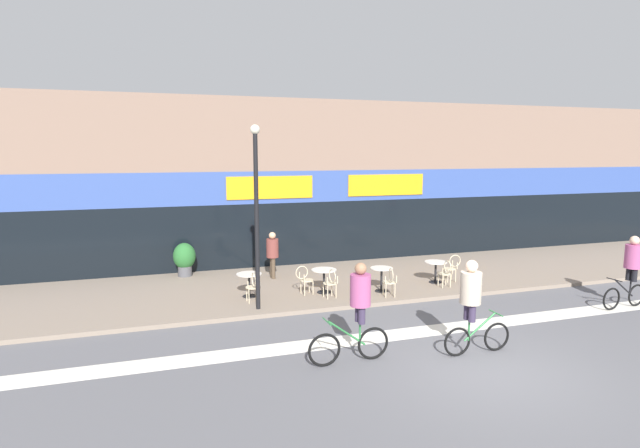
{
  "coord_description": "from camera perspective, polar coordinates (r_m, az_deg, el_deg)",
  "views": [
    {
      "loc": [
        -6.28,
        -8.24,
        4.45
      ],
      "look_at": [
        -1.43,
        6.83,
        2.14
      ],
      "focal_mm": 28.0,
      "sensor_mm": 36.0,
      "label": 1
    }
  ],
  "objects": [
    {
      "name": "pedestrian_near_end",
      "position": [
        17.16,
        -5.46,
        -3.08
      ],
      "size": [
        0.43,
        0.43,
        1.61
      ],
      "rotation": [
        0.0,
        0.0,
        0.03
      ],
      "color": "#4C3D2D",
      "rests_on": "sidewalk_slab"
    },
    {
      "name": "cafe_chair_3_near",
      "position": [
        16.53,
        14.19,
        -5.3
      ],
      "size": [
        0.41,
        0.58,
        0.9
      ],
      "rotation": [
        0.0,
        0.0,
        1.55
      ],
      "color": "beige",
      "rests_on": "sidewalk_slab"
    },
    {
      "name": "planter_pot",
      "position": [
        18.08,
        -15.23,
        -3.78
      ],
      "size": [
        0.77,
        0.77,
        1.17
      ],
      "color": "#4C4C51",
      "rests_on": "sidewalk_slab"
    },
    {
      "name": "cyclist_0",
      "position": [
        16.77,
        32.01,
        -4.06
      ],
      "size": [
        1.66,
        0.52,
        2.09
      ],
      "rotation": [
        0.0,
        0.0,
        3.21
      ],
      "color": "black",
      "rests_on": "ground"
    },
    {
      "name": "bistro_table_1",
      "position": [
        15.45,
        0.46,
        -5.95
      ],
      "size": [
        0.78,
        0.78,
        0.73
      ],
      "color": "black",
      "rests_on": "sidewalk_slab"
    },
    {
      "name": "cyclist_2",
      "position": [
        10.65,
        4.28,
        -9.34
      ],
      "size": [
        1.84,
        0.48,
        2.16
      ],
      "rotation": [
        0.0,
        0.0,
        3.17
      ],
      "color": "black",
      "rests_on": "ground"
    },
    {
      "name": "cafe_chair_3_side",
      "position": [
        17.36,
        14.87,
        -4.67
      ],
      "size": [
        0.59,
        0.44,
        0.9
      ],
      "rotation": [
        0.0,
        0.0,
        3.04
      ],
      "color": "beige",
      "rests_on": "sidewalk_slab"
    },
    {
      "name": "ground_plane",
      "position": [
        11.28,
        18.53,
        -15.41
      ],
      "size": [
        120.0,
        120.0,
        0.0
      ],
      "primitive_type": "plane",
      "color": "#5B5B60"
    },
    {
      "name": "bistro_table_0",
      "position": [
        15.18,
        -8.1,
        -6.36
      ],
      "size": [
        0.76,
        0.76,
        0.71
      ],
      "color": "black",
      "rests_on": "sidewalk_slab"
    },
    {
      "name": "lamp_post",
      "position": [
        13.55,
        -7.28,
        2.24
      ],
      "size": [
        0.26,
        0.26,
        5.03
      ],
      "color": "black",
      "rests_on": "sidewalk_slab"
    },
    {
      "name": "cafe_chair_2_near",
      "position": [
        15.14,
        8.0,
        -6.38
      ],
      "size": [
        0.45,
        0.6,
        0.9
      ],
      "rotation": [
        0.0,
        0.0,
        1.43
      ],
      "color": "beige",
      "rests_on": "sidewalk_slab"
    },
    {
      "name": "cafe_chair_0_near",
      "position": [
        14.58,
        -7.66,
        -6.94
      ],
      "size": [
        0.43,
        0.59,
        0.9
      ],
      "rotation": [
        0.0,
        0.0,
        1.64
      ],
      "color": "beige",
      "rests_on": "sidewalk_slab"
    },
    {
      "name": "cyclist_1",
      "position": [
        11.47,
        17.0,
        -8.19
      ],
      "size": [
        1.67,
        0.48,
        2.13
      ],
      "rotation": [
        0.0,
        0.0,
        -0.0
      ],
      "color": "black",
      "rests_on": "ground"
    },
    {
      "name": "bistro_table_2",
      "position": [
        15.68,
        7.04,
        -5.76
      ],
      "size": [
        0.7,
        0.7,
        0.76
      ],
      "color": "black",
      "rests_on": "sidewalk_slab"
    },
    {
      "name": "storefront_facade",
      "position": [
        21.2,
        -0.57,
        4.89
      ],
      "size": [
        40.0,
        4.06,
        6.41
      ],
      "color": "#7F6656",
      "rests_on": "ground"
    },
    {
      "name": "bike_lane_stripe",
      "position": [
        13.07,
        12.39,
        -11.8
      ],
      "size": [
        36.0,
        0.7,
        0.01
      ],
      "primitive_type": "cube",
      "color": "silver",
      "rests_on": "ground"
    },
    {
      "name": "sidewalk_slab",
      "position": [
        17.28,
        4.12,
        -6.44
      ],
      "size": [
        40.0,
        5.5,
        0.12
      ],
      "primitive_type": "cube",
      "color": "gray",
      "rests_on": "ground"
    },
    {
      "name": "cafe_chair_1_side",
      "position": [
        15.26,
        -1.77,
        -6.18
      ],
      "size": [
        0.6,
        0.45,
        0.9
      ],
      "rotation": [
        0.0,
        0.0,
        0.14
      ],
      "color": "beige",
      "rests_on": "sidewalk_slab"
    },
    {
      "name": "cafe_chair_1_near",
      "position": [
        14.88,
        1.26,
        -6.55
      ],
      "size": [
        0.45,
        0.6,
        0.9
      ],
      "rotation": [
        0.0,
        0.0,
        1.72
      ],
      "color": "beige",
      "rests_on": "sidewalk_slab"
    },
    {
      "name": "bistro_table_3",
      "position": [
        17.05,
        13.08,
        -4.87
      ],
      "size": [
        0.74,
        0.74,
        0.71
      ],
      "color": "black",
      "rests_on": "sidewalk_slab"
    }
  ]
}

